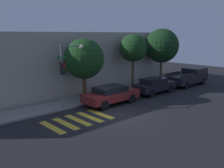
% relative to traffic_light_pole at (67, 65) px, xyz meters
% --- Properties ---
extents(ground_plane, '(60.00, 60.00, 0.00)m').
position_rel_traffic_light_pole_xyz_m(ground_plane, '(1.56, -3.37, -3.22)').
color(ground_plane, black).
extents(sidewalk, '(26.00, 2.32, 0.14)m').
position_rel_traffic_light_pole_xyz_m(sidewalk, '(1.56, 0.99, -3.15)').
color(sidewalk, gray).
rests_on(sidewalk, ground).
extents(building_row, '(26.00, 6.00, 5.55)m').
position_rel_traffic_light_pole_xyz_m(building_row, '(1.56, 5.55, -0.45)').
color(building_row, '#A89E8E').
rests_on(building_row, ground).
extents(crosswalk, '(4.13, 2.60, 0.00)m').
position_rel_traffic_light_pole_xyz_m(crosswalk, '(-0.96, -2.57, -3.22)').
color(crosswalk, gold).
rests_on(crosswalk, ground).
extents(traffic_light_pole, '(2.28, 0.56, 4.68)m').
position_rel_traffic_light_pole_xyz_m(traffic_light_pole, '(0.00, 0.00, 0.00)').
color(traffic_light_pole, slate).
rests_on(traffic_light_pole, ground).
extents(sedan_near_corner, '(4.63, 1.87, 1.44)m').
position_rel_traffic_light_pole_xyz_m(sedan_near_corner, '(3.05, -1.27, -2.43)').
color(sedan_near_corner, maroon).
rests_on(sedan_near_corner, ground).
extents(sedan_middle, '(4.40, 1.76, 1.44)m').
position_rel_traffic_light_pole_xyz_m(sedan_middle, '(8.40, -1.27, -2.44)').
color(sedan_middle, black).
rests_on(sedan_middle, ground).
extents(pickup_truck, '(5.26, 2.06, 1.75)m').
position_rel_traffic_light_pole_xyz_m(pickup_truck, '(14.30, -1.27, -2.31)').
color(pickup_truck, black).
rests_on(pickup_truck, ground).
extents(tree_near_corner, '(3.20, 3.20, 5.06)m').
position_rel_traffic_light_pole_xyz_m(tree_near_corner, '(2.11, 0.89, 0.22)').
color(tree_near_corner, '#4C3823').
rests_on(tree_near_corner, ground).
extents(tree_midblock, '(2.59, 2.59, 5.40)m').
position_rel_traffic_light_pole_xyz_m(tree_midblock, '(7.81, 0.89, 0.85)').
color(tree_midblock, brown).
rests_on(tree_midblock, ground).
extents(tree_far_end, '(3.56, 3.56, 5.95)m').
position_rel_traffic_light_pole_xyz_m(tree_far_end, '(12.23, 0.89, 0.94)').
color(tree_far_end, '#4C3823').
rests_on(tree_far_end, ground).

